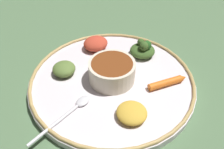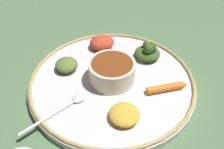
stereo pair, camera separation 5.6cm
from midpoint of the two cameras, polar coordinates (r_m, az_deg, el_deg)
The scene contains 10 objects.
ground_plane at distance 0.58m, azimuth -2.75°, elevation -2.54°, with size 2.40×2.40×0.00m, color #4C6B47.
platter at distance 0.57m, azimuth -2.78°, elevation -1.91°, with size 0.40×0.40×0.02m, color silver.
platter_rim at distance 0.56m, azimuth -2.82°, elevation -1.03°, with size 0.39×0.39×0.01m, color tan.
center_bowl at distance 0.55m, azimuth -2.90°, elevation 0.78°, with size 0.11×0.11×0.05m.
spoon at distance 0.51m, azimuth -13.21°, elevation -8.83°, with size 0.16×0.04×0.01m.
greens_pile at distance 0.63m, azimuth 5.00°, elevation 6.03°, with size 0.09×0.09×0.05m.
carrot_near_spoon at distance 0.55m, azimuth 10.56°, elevation -2.02°, with size 0.09×0.07×0.02m.
mound_collards at distance 0.59m, azimuth -14.23°, elevation 1.21°, with size 0.06×0.06×0.03m, color #567033.
mound_lentil_yellow at distance 0.48m, azimuth 1.49°, elevation -9.42°, with size 0.06×0.06×0.02m, color gold.
mound_berbere_red at distance 0.66m, azimuth -6.44°, elevation 7.39°, with size 0.07×0.06×0.03m, color #B73D28.
Camera 1 is at (-0.36, -0.21, 0.40)m, focal length 37.73 mm.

